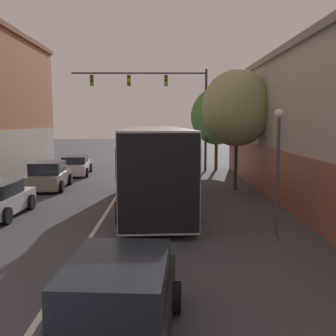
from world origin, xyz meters
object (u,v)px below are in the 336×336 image
(parked_car_left_mid, at_px, (76,166))
(street_tree_far, at_px, (217,116))
(traffic_signal_gantry, at_px, (163,95))
(hatchback_foreground, at_px, (116,311))
(street_tree_near, at_px, (237,108))
(parked_car_left_near, at_px, (49,176))
(bus, at_px, (154,162))
(street_lamp, at_px, (277,169))

(parked_car_left_mid, xyz_separation_m, street_tree_far, (10.16, 2.96, 3.43))
(traffic_signal_gantry, height_order, street_tree_far, traffic_signal_gantry)
(hatchback_foreground, height_order, street_tree_near, street_tree_near)
(hatchback_foreground, distance_m, traffic_signal_gantry, 23.80)
(parked_car_left_near, distance_m, traffic_signal_gantry, 11.13)
(parked_car_left_mid, bearing_deg, street_tree_far, -79.27)
(bus, xyz_separation_m, parked_car_left_near, (-5.91, 4.13, -1.20))
(parked_car_left_near, bearing_deg, hatchback_foreground, -163.66)
(street_tree_near, relative_size, street_tree_far, 1.03)
(street_lamp, relative_size, street_tree_near, 0.64)
(bus, relative_size, street_tree_near, 1.79)
(street_lamp, height_order, street_tree_far, street_tree_far)
(street_tree_near, bearing_deg, bus, -140.29)
(hatchback_foreground, relative_size, street_tree_near, 0.74)
(hatchback_foreground, relative_size, street_tree_far, 0.76)
(hatchback_foreground, bearing_deg, street_tree_near, -13.35)
(parked_car_left_mid, height_order, street_tree_near, street_tree_near)
(hatchback_foreground, distance_m, parked_car_left_mid, 21.93)
(bus, xyz_separation_m, street_tree_far, (4.44, 12.87, 2.15))
(parked_car_left_mid, relative_size, traffic_signal_gantry, 0.47)
(street_tree_near, bearing_deg, street_lamp, -91.99)
(hatchback_foreground, xyz_separation_m, parked_car_left_near, (-5.58, 15.47, 0.03))
(bus, relative_size, street_tree_far, 1.84)
(traffic_signal_gantry, distance_m, street_tree_far, 4.48)
(parked_car_left_near, bearing_deg, traffic_signal_gantry, -42.18)
(traffic_signal_gantry, xyz_separation_m, street_lamp, (3.62, -17.16, -3.37))
(bus, distance_m, street_lamp, 6.56)
(traffic_signal_gantry, distance_m, street_lamp, 17.86)
(hatchback_foreground, height_order, street_lamp, street_lamp)
(parked_car_left_near, bearing_deg, bus, -128.42)
(parked_car_left_near, height_order, parked_car_left_mid, parked_car_left_near)
(street_tree_near, height_order, street_tree_far, street_tree_near)
(parked_car_left_near, height_order, street_lamp, street_lamp)
(bus, relative_size, parked_car_left_near, 2.68)
(hatchback_foreground, height_order, street_tree_far, street_tree_far)
(parked_car_left_near, bearing_deg, street_tree_near, -96.82)
(street_tree_near, distance_m, street_tree_far, 9.34)
(street_lamp, distance_m, street_tree_near, 9.03)
(street_lamp, xyz_separation_m, street_tree_far, (0.49, 18.10, 1.84))
(bus, height_order, street_lamp, street_lamp)
(traffic_signal_gantry, relative_size, street_lamp, 2.43)
(hatchback_foreground, bearing_deg, street_tree_far, -7.36)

